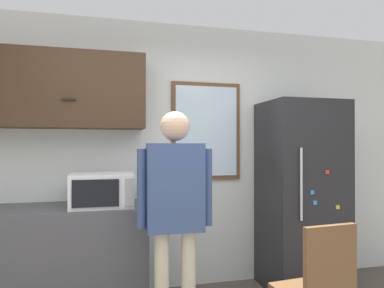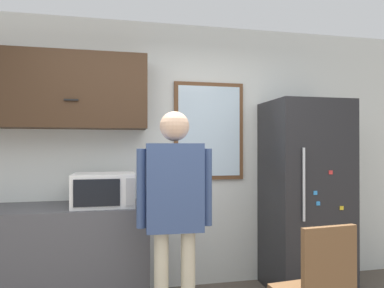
# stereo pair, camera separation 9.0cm
# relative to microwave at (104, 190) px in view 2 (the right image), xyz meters

# --- Properties ---
(back_wall) EXTENTS (6.00, 0.06, 2.70)m
(back_wall) POSITION_rel_microwave_xyz_m (0.54, 0.40, 0.29)
(back_wall) COLOR silver
(back_wall) RESTS_ON ground_plane
(counter) EXTENTS (2.04, 0.63, 0.91)m
(counter) POSITION_rel_microwave_xyz_m (-0.64, 0.06, -0.60)
(counter) COLOR #4C4C51
(counter) RESTS_ON ground_plane
(upper_cabinets) EXTENTS (2.04, 0.36, 0.69)m
(upper_cabinets) POSITION_rel_microwave_xyz_m (-0.64, 0.20, 0.89)
(upper_cabinets) COLOR #3D2819
(microwave) EXTENTS (0.53, 0.42, 0.29)m
(microwave) POSITION_rel_microwave_xyz_m (0.00, 0.00, 0.00)
(microwave) COLOR white
(microwave) RESTS_ON counter
(person) EXTENTS (0.58, 0.24, 1.70)m
(person) POSITION_rel_microwave_xyz_m (0.55, -0.53, -0.02)
(person) COLOR beige
(person) RESTS_ON ground_plane
(refrigerator) EXTENTS (0.75, 0.67, 1.89)m
(refrigerator) POSITION_rel_microwave_xyz_m (1.96, 0.04, -0.11)
(refrigerator) COLOR #232326
(refrigerator) RESTS_ON ground_plane
(chair) EXTENTS (0.46, 0.46, 0.94)m
(chair) POSITION_rel_microwave_xyz_m (1.41, -1.07, -0.55)
(chair) COLOR brown
(chair) RESTS_ON ground_plane
(window) EXTENTS (0.74, 0.05, 1.01)m
(window) POSITION_rel_microwave_xyz_m (1.05, 0.36, 0.54)
(window) COLOR brown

